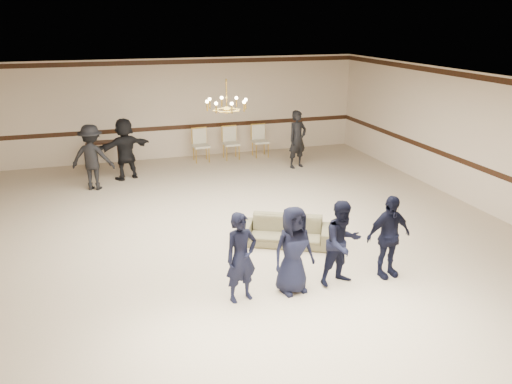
{
  "coord_description": "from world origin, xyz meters",
  "views": [
    {
      "loc": [
        -2.66,
        -9.39,
        4.41
      ],
      "look_at": [
        0.17,
        -0.5,
        1.19
      ],
      "focal_mm": 35.63,
      "sensor_mm": 36.0,
      "label": 1
    }
  ],
  "objects_px": {
    "adult_right": "(297,139)",
    "console_table": "(104,155)",
    "boy_b": "(293,250)",
    "adult_left": "(92,157)",
    "chandelier": "(226,95)",
    "boy_c": "(342,243)",
    "adult_mid": "(125,149)",
    "banquet_chair_mid": "(231,143)",
    "banquet_chair_right": "(260,141)",
    "boy_a": "(241,257)",
    "settee": "(286,231)",
    "boy_d": "(389,237)",
    "banquet_chair_left": "(201,146)"
  },
  "relations": [
    {
      "from": "banquet_chair_left",
      "to": "console_table",
      "type": "bearing_deg",
      "value": 170.88
    },
    {
      "from": "adult_left",
      "to": "adult_right",
      "type": "xyz_separation_m",
      "value": [
        6.0,
        0.3,
        0.0
      ]
    },
    {
      "from": "settee",
      "to": "banquet_chair_right",
      "type": "xyz_separation_m",
      "value": [
        1.65,
        6.72,
        0.24
      ]
    },
    {
      "from": "chandelier",
      "to": "adult_right",
      "type": "relative_size",
      "value": 0.53
    },
    {
      "from": "adult_right",
      "to": "console_table",
      "type": "bearing_deg",
      "value": 144.59
    },
    {
      "from": "chandelier",
      "to": "adult_left",
      "type": "bearing_deg",
      "value": 130.29
    },
    {
      "from": "boy_a",
      "to": "banquet_chair_left",
      "type": "distance_m",
      "value": 8.62
    },
    {
      "from": "banquet_chair_mid",
      "to": "console_table",
      "type": "bearing_deg",
      "value": 176.41
    },
    {
      "from": "chandelier",
      "to": "boy_d",
      "type": "distance_m",
      "value": 4.43
    },
    {
      "from": "boy_d",
      "to": "banquet_chair_left",
      "type": "distance_m",
      "value": 8.69
    },
    {
      "from": "chandelier",
      "to": "console_table",
      "type": "height_order",
      "value": "chandelier"
    },
    {
      "from": "boy_d",
      "to": "banquet_chair_left",
      "type": "height_order",
      "value": "boy_d"
    },
    {
      "from": "settee",
      "to": "console_table",
      "type": "height_order",
      "value": "console_table"
    },
    {
      "from": "boy_c",
      "to": "settee",
      "type": "height_order",
      "value": "boy_c"
    },
    {
      "from": "boy_c",
      "to": "banquet_chair_right",
      "type": "height_order",
      "value": "boy_c"
    },
    {
      "from": "boy_d",
      "to": "console_table",
      "type": "xyz_separation_m",
      "value": [
        -4.57,
        8.74,
        -0.34
      ]
    },
    {
      "from": "boy_b",
      "to": "console_table",
      "type": "relative_size",
      "value": 1.54
    },
    {
      "from": "boy_b",
      "to": "adult_mid",
      "type": "relative_size",
      "value": 0.86
    },
    {
      "from": "boy_b",
      "to": "banquet_chair_right",
      "type": "bearing_deg",
      "value": 65.85
    },
    {
      "from": "settee",
      "to": "adult_mid",
      "type": "height_order",
      "value": "adult_mid"
    },
    {
      "from": "chandelier",
      "to": "adult_right",
      "type": "xyz_separation_m",
      "value": [
        3.15,
        3.66,
        -1.99
      ]
    },
    {
      "from": "boy_d",
      "to": "settee",
      "type": "relative_size",
      "value": 0.8
    },
    {
      "from": "chandelier",
      "to": "settee",
      "type": "bearing_deg",
      "value": -61.21
    },
    {
      "from": "boy_b",
      "to": "boy_d",
      "type": "relative_size",
      "value": 1.0
    },
    {
      "from": "boy_b",
      "to": "adult_left",
      "type": "xyz_separation_m",
      "value": [
        -3.1,
        6.68,
        0.12
      ]
    },
    {
      "from": "boy_d",
      "to": "settee",
      "type": "height_order",
      "value": "boy_d"
    },
    {
      "from": "banquet_chair_right",
      "to": "adult_mid",
      "type": "bearing_deg",
      "value": -165.36
    },
    {
      "from": "adult_left",
      "to": "banquet_chair_left",
      "type": "xyz_separation_m",
      "value": [
        3.32,
        1.87,
        -0.36
      ]
    },
    {
      "from": "adult_left",
      "to": "settee",
      "type": "bearing_deg",
      "value": 146.54
    },
    {
      "from": "boy_c",
      "to": "adult_right",
      "type": "xyz_separation_m",
      "value": [
        2.0,
        6.98,
        0.12
      ]
    },
    {
      "from": "chandelier",
      "to": "adult_right",
      "type": "distance_m",
      "value": 5.23
    },
    {
      "from": "boy_a",
      "to": "adult_mid",
      "type": "distance_m",
      "value": 7.49
    },
    {
      "from": "boy_b",
      "to": "console_table",
      "type": "xyz_separation_m",
      "value": [
        -2.77,
        8.74,
        -0.34
      ]
    },
    {
      "from": "boy_a",
      "to": "settee",
      "type": "distance_m",
      "value": 2.39
    },
    {
      "from": "boy_a",
      "to": "boy_c",
      "type": "xyz_separation_m",
      "value": [
        1.8,
        0.0,
        0.0
      ]
    },
    {
      "from": "boy_b",
      "to": "chandelier",
      "type": "bearing_deg",
      "value": 84.67
    },
    {
      "from": "boy_c",
      "to": "banquet_chair_mid",
      "type": "height_order",
      "value": "boy_c"
    },
    {
      "from": "boy_c",
      "to": "banquet_chair_left",
      "type": "height_order",
      "value": "boy_c"
    },
    {
      "from": "adult_mid",
      "to": "banquet_chair_mid",
      "type": "relative_size",
      "value": 1.7
    },
    {
      "from": "boy_c",
      "to": "adult_mid",
      "type": "height_order",
      "value": "adult_mid"
    },
    {
      "from": "banquet_chair_right",
      "to": "console_table",
      "type": "relative_size",
      "value": 1.06
    },
    {
      "from": "chandelier",
      "to": "boy_d",
      "type": "relative_size",
      "value": 0.62
    },
    {
      "from": "adult_mid",
      "to": "banquet_chair_mid",
      "type": "height_order",
      "value": "adult_mid"
    },
    {
      "from": "adult_right",
      "to": "boy_c",
      "type": "bearing_deg",
      "value": -124.14
    },
    {
      "from": "adult_left",
      "to": "banquet_chair_right",
      "type": "bearing_deg",
      "value": -141.22
    },
    {
      "from": "adult_right",
      "to": "adult_left",
      "type": "bearing_deg",
      "value": 164.75
    },
    {
      "from": "boy_b",
      "to": "boy_c",
      "type": "distance_m",
      "value": 0.9
    },
    {
      "from": "banquet_chair_right",
      "to": "console_table",
      "type": "height_order",
      "value": "banquet_chair_right"
    },
    {
      "from": "banquet_chair_left",
      "to": "boy_c",
      "type": "bearing_deg",
      "value": -90.79
    },
    {
      "from": "boy_d",
      "to": "adult_right",
      "type": "height_order",
      "value": "adult_right"
    }
  ]
}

